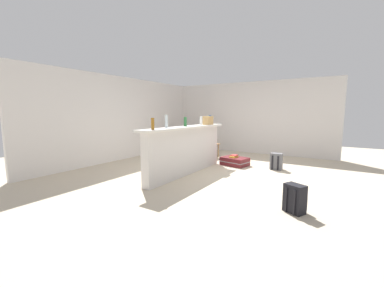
# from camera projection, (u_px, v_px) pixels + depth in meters

# --- Properties ---
(ground_plane) EXTENTS (13.00, 13.00, 0.05)m
(ground_plane) POSITION_uv_depth(u_px,v_px,m) (214.00, 171.00, 6.07)
(ground_plane) COLOR beige
(wall_back) EXTENTS (6.60, 0.10, 2.50)m
(wall_back) POSITION_uv_depth(u_px,v_px,m) (128.00, 118.00, 7.51)
(wall_back) COLOR silver
(wall_back) RESTS_ON ground_plane
(wall_right) EXTENTS (0.10, 6.00, 2.50)m
(wall_right) POSITION_uv_depth(u_px,v_px,m) (246.00, 118.00, 8.61)
(wall_right) COLOR silver
(wall_right) RESTS_ON ground_plane
(partition_half_wall) EXTENTS (2.80, 0.20, 1.07)m
(partition_half_wall) POSITION_uv_depth(u_px,v_px,m) (186.00, 151.00, 5.61)
(partition_half_wall) COLOR silver
(partition_half_wall) RESTS_ON ground_plane
(bar_countertop) EXTENTS (2.96, 0.40, 0.05)m
(bar_countertop) POSITION_uv_depth(u_px,v_px,m) (186.00, 127.00, 5.54)
(bar_countertop) COLOR white
(bar_countertop) RESTS_ON partition_half_wall
(bottle_amber) EXTENTS (0.06, 0.06, 0.22)m
(bottle_amber) POSITION_uv_depth(u_px,v_px,m) (153.00, 124.00, 4.47)
(bottle_amber) COLOR #9E661E
(bottle_amber) RESTS_ON bar_countertop
(bottle_clear) EXTENTS (0.06, 0.06, 0.27)m
(bottle_clear) POSITION_uv_depth(u_px,v_px,m) (166.00, 121.00, 5.02)
(bottle_clear) COLOR silver
(bottle_clear) RESTS_ON bar_countertop
(bottle_green) EXTENTS (0.07, 0.07, 0.21)m
(bottle_green) POSITION_uv_depth(u_px,v_px,m) (185.00, 122.00, 5.55)
(bottle_green) COLOR #2D6B38
(bottle_green) RESTS_ON bar_countertop
(bottle_white) EXTENTS (0.07, 0.07, 0.22)m
(bottle_white) POSITION_uv_depth(u_px,v_px,m) (201.00, 121.00, 6.07)
(bottle_white) COLOR silver
(bottle_white) RESTS_ON bar_countertop
(bottle_blue) EXTENTS (0.07, 0.07, 0.24)m
(bottle_blue) POSITION_uv_depth(u_px,v_px,m) (210.00, 120.00, 6.54)
(bottle_blue) COLOR #284C89
(bottle_blue) RESTS_ON bar_countertop
(grocery_bag) EXTENTS (0.26, 0.18, 0.22)m
(grocery_bag) POSITION_uv_depth(u_px,v_px,m) (208.00, 120.00, 6.30)
(grocery_bag) COLOR tan
(grocery_bag) RESTS_ON bar_countertop
(dining_table) EXTENTS (1.10, 0.80, 0.74)m
(dining_table) POSITION_uv_depth(u_px,v_px,m) (195.00, 136.00, 8.05)
(dining_table) COLOR #4C331E
(dining_table) RESTS_ON ground_plane
(dining_chair_near_partition) EXTENTS (0.46, 0.46, 0.93)m
(dining_chair_near_partition) POSITION_uv_depth(u_px,v_px,m) (210.00, 141.00, 7.74)
(dining_chair_near_partition) COLOR #9E754C
(dining_chair_near_partition) RESTS_ON ground_plane
(dining_chair_far_side) EXTENTS (0.47, 0.47, 0.93)m
(dining_chair_far_side) POSITION_uv_depth(u_px,v_px,m) (184.00, 139.00, 8.42)
(dining_chair_far_side) COLOR #9E754C
(dining_chair_far_side) RESTS_ON ground_plane
(suitcase_flat_maroon) EXTENTS (0.63, 0.88, 0.22)m
(suitcase_flat_maroon) POSITION_uv_depth(u_px,v_px,m) (235.00, 161.00, 6.56)
(suitcase_flat_maroon) COLOR maroon
(suitcase_flat_maroon) RESTS_ON ground_plane
(backpack_black) EXTENTS (0.32, 0.33, 0.42)m
(backpack_black) POSITION_uv_depth(u_px,v_px,m) (295.00, 199.00, 3.47)
(backpack_black) COLOR black
(backpack_black) RESTS_ON ground_plane
(backpack_grey) EXTENTS (0.26, 0.29, 0.42)m
(backpack_grey) POSITION_uv_depth(u_px,v_px,m) (276.00, 162.00, 6.07)
(backpack_grey) COLOR slate
(backpack_grey) RESTS_ON ground_plane
(book_stack) EXTENTS (0.30, 0.20, 0.06)m
(book_stack) POSITION_uv_depth(u_px,v_px,m) (234.00, 156.00, 6.55)
(book_stack) COLOR gold
(book_stack) RESTS_ON suitcase_flat_maroon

